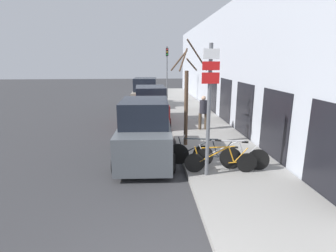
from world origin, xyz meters
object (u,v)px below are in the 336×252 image
at_px(bicycle_1, 230,156).
at_px(traffic_light, 167,67).
at_px(bicycle_2, 204,154).
at_px(parked_car_2, 145,94).
at_px(signpost, 209,107).
at_px(parked_car_1, 150,107).
at_px(street_tree, 187,100).
at_px(pedestrian_near, 203,110).
at_px(bicycle_0, 221,161).
at_px(parked_car_0, 145,133).

relative_size(bicycle_1, traffic_light, 0.51).
distance_m(bicycle_2, parked_car_2, 12.58).
distance_m(signpost, traffic_light, 14.99).
height_order(signpost, bicycle_2, signpost).
height_order(parked_car_1, street_tree, street_tree).
xyz_separation_m(bicycle_1, pedestrian_near, (0.16, 4.89, 0.57)).
bearing_deg(parked_car_2, bicycle_0, -76.61).
distance_m(parked_car_1, pedestrian_near, 3.16).
relative_size(bicycle_1, pedestrian_near, 1.37).
height_order(signpost, parked_car_0, signpost).
distance_m(bicycle_1, parked_car_2, 12.89).
bearing_deg(signpost, parked_car_1, 102.31).
xyz_separation_m(bicycle_0, parked_car_1, (-2.03, 7.04, 0.47)).
bearing_deg(bicycle_2, bicycle_1, -84.19).
distance_m(signpost, bicycle_2, 1.80).
xyz_separation_m(bicycle_0, pedestrian_near, (0.55, 5.22, 0.61)).
xyz_separation_m(bicycle_1, street_tree, (-1.04, 2.50, 1.45)).
bearing_deg(bicycle_0, pedestrian_near, -1.60).
relative_size(signpost, parked_car_0, 0.91).
xyz_separation_m(bicycle_2, parked_car_1, (-1.62, 6.54, 0.43)).
distance_m(signpost, parked_car_1, 7.46).
distance_m(parked_car_1, street_tree, 4.54).
bearing_deg(street_tree, bicycle_2, -84.03).
relative_size(parked_car_0, pedestrian_near, 2.48).
bearing_deg(bicycle_0, parked_car_2, 14.66).
distance_m(signpost, pedestrian_near, 5.58).
relative_size(signpost, bicycle_1, 1.65).
distance_m(bicycle_1, bicycle_2, 0.82).
distance_m(signpost, parked_car_0, 2.87).
distance_m(bicycle_1, pedestrian_near, 4.93).
height_order(signpost, traffic_light, traffic_light).
xyz_separation_m(bicycle_0, parked_car_2, (-2.33, 12.92, 0.48)).
bearing_deg(parked_car_2, street_tree, -77.39).
bearing_deg(parked_car_2, bicycle_1, -74.64).
distance_m(parked_car_0, traffic_light, 13.40).
bearing_deg(traffic_light, bicycle_0, -88.01).
height_order(street_tree, traffic_light, traffic_light).
distance_m(bicycle_1, parked_car_0, 3.04).
height_order(bicycle_1, traffic_light, traffic_light).
relative_size(street_tree, traffic_light, 0.92).
relative_size(signpost, bicycle_0, 1.72).
bearing_deg(signpost, parked_car_2, 98.15).
height_order(bicycle_2, street_tree, street_tree).
bearing_deg(parked_car_1, parked_car_2, 91.42).
xyz_separation_m(parked_car_0, parked_car_1, (0.26, 5.35, -0.01)).
height_order(bicycle_0, parked_car_0, parked_car_0).
height_order(signpost, parked_car_2, signpost).
xyz_separation_m(bicycle_2, parked_car_0, (-1.88, 1.19, 0.44)).
xyz_separation_m(bicycle_1, bicycle_2, (-0.80, 0.17, 0.01)).
bearing_deg(traffic_light, signpost, -89.80).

